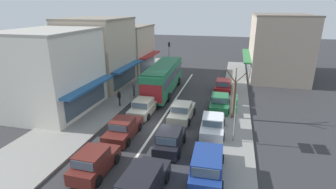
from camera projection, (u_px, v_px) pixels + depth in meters
The scene contains 25 objects.
ground_plane at pixel (157, 126), 21.79m from camera, with size 140.00×140.00×0.00m, color #2D2D30.
lane_centre_line at pixel (169, 109), 25.46m from camera, with size 0.20×28.00×0.01m, color silver.
sidewalk_left at pixel (114, 96), 28.87m from camera, with size 5.20×44.00×0.14m, color gray.
kerb_right at pixel (235, 107), 25.82m from camera, with size 2.80×44.00×0.12m, color gray.
shopfront_corner_near at pixel (53, 72), 23.87m from camera, with size 7.46×8.18×7.56m.
shopfront_mid_block at pixel (98, 53), 31.50m from camera, with size 7.85×7.94×8.21m.
shopfront_far_end at pixel (124, 49), 38.91m from camera, with size 8.20×7.50×6.86m.
building_right_far at pixel (278, 46), 36.33m from camera, with size 8.14×12.38×8.48m.
city_bus at pixel (163, 76), 29.81m from camera, with size 3.06×10.95×3.23m.
sedan_adjacent_lane_trail at pixel (182, 112), 23.05m from camera, with size 1.95×4.23×1.47m.
wagon_queue_gap_filler at pixel (142, 184), 13.55m from camera, with size 2.06×4.56×1.58m.
sedan_behind_bus_near at pixel (123, 129), 19.85m from camera, with size 1.95×4.23×1.47m.
hatchback_adjacent_lane_lead at pixel (94, 162), 15.54m from camera, with size 1.87×3.73×1.54m.
hatchback_queue_far_back at pixel (170, 140), 18.09m from camera, with size 1.90×3.74×1.54m.
sedan_behind_bus_mid at pixel (144, 107), 24.07m from camera, with size 1.95×4.23×1.47m.
parked_wagon_kerb_front at pixel (207, 165), 15.23m from camera, with size 2.07×4.57×1.58m.
parked_sedan_kerb_second at pixel (212, 125), 20.52m from camera, with size 2.02×4.26×1.47m.
parked_sedan_kerb_third at pixel (220, 103), 25.25m from camera, with size 1.97×4.24×1.47m.
parked_hatchback_kerb_rear at pixel (223, 86), 30.20m from camera, with size 1.87×3.73×1.54m.
traffic_light_downstreet at pixel (169, 51), 40.79m from camera, with size 0.32×0.24×4.20m.
directional_road_sign at pixel (236, 108), 18.40m from camera, with size 0.10×1.40×3.60m.
street_tree_right at pixel (234, 96), 22.56m from camera, with size 1.71×1.55×4.51m.
pedestrian_with_handbag_near at pixel (119, 97), 25.61m from camera, with size 0.54×0.57×1.63m.
pedestrian_browsing_midblock at pixel (134, 88), 28.35m from camera, with size 0.37×0.51×1.63m.
pedestrian_far_walker at pixel (138, 83), 29.99m from camera, with size 0.34×0.54×1.63m.
Camera 1 is at (5.77, -18.94, 9.52)m, focal length 28.00 mm.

